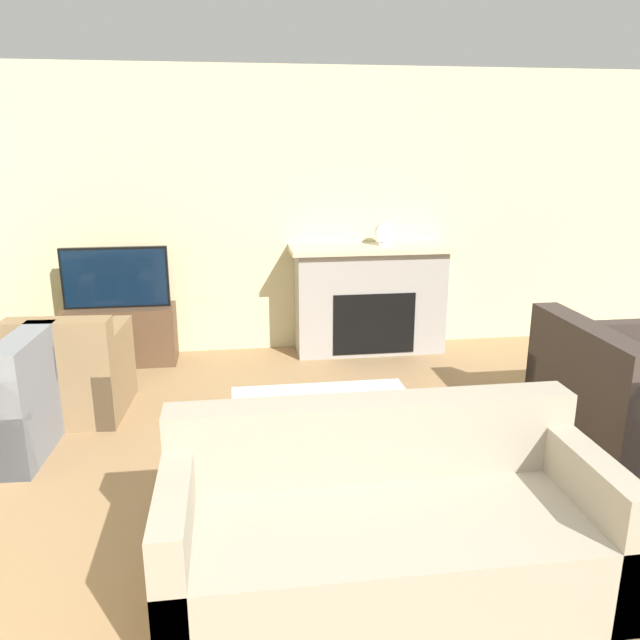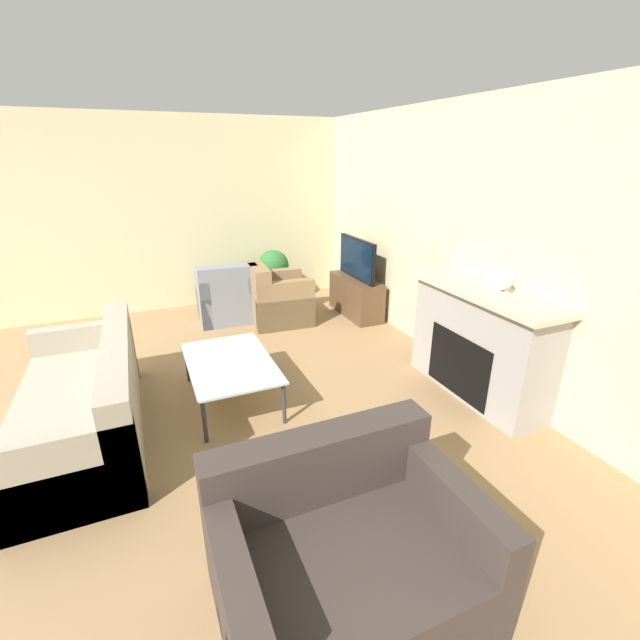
{
  "view_description": "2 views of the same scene",
  "coord_description": "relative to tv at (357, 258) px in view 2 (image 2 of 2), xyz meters",
  "views": [
    {
      "loc": [
        -0.49,
        -1.39,
        2.01
      ],
      "look_at": [
        0.12,
        2.91,
        0.77
      ],
      "focal_mm": 35.0,
      "sensor_mm": 36.0,
      "label": 1
    },
    {
      "loc": [
        3.61,
        1.61,
        2.19
      ],
      "look_at": [
        0.37,
        2.99,
        0.81
      ],
      "focal_mm": 24.0,
      "sensor_mm": 36.0,
      "label": 2
    }
  ],
  "objects": [
    {
      "name": "tv",
      "position": [
        0.0,
        0.0,
        0.0
      ],
      "size": [
        0.95,
        0.06,
        0.56
      ],
      "color": "black",
      "rests_on": "tv_stand"
    },
    {
      "name": "wall_back",
      "position": [
        1.55,
        0.3,
        0.52
      ],
      "size": [
        8.82,
        0.06,
        2.7
      ],
      "color": "beige",
      "rests_on": "ground_plane"
    },
    {
      "name": "wall_left",
      "position": [
        -1.38,
        -2.05,
        0.52
      ],
      "size": [
        0.06,
        7.65,
        2.7
      ],
      "color": "beige",
      "rests_on": "ground_plane"
    },
    {
      "name": "fireplace",
      "position": [
        2.38,
        0.05,
        -0.27
      ],
      "size": [
        1.56,
        0.5,
        1.06
      ],
      "color": "#9E9993",
      "rests_on": "ground_plane"
    },
    {
      "name": "couch_sectional",
      "position": [
        1.71,
        -3.34,
        -0.54
      ],
      "size": [
        2.0,
        0.88,
        0.82
      ],
      "color": "#9E937F",
      "rests_on": "ground_plane"
    },
    {
      "name": "couch_loveseat",
      "position": [
        3.77,
        -2.03,
        -0.54
      ],
      "size": [
        0.94,
        1.28,
        0.82
      ],
      "rotation": [
        0.0,
        0.0,
        1.57
      ],
      "color": "#3D332D",
      "rests_on": "ground_plane"
    },
    {
      "name": "tv_stand",
      "position": [
        0.0,
        0.0,
        -0.55
      ],
      "size": [
        1.01,
        0.38,
        0.55
      ],
      "color": "brown",
      "rests_on": "ground_plane"
    },
    {
      "name": "armchair_accent",
      "position": [
        -0.16,
        -1.12,
        -0.52
      ],
      "size": [
        0.79,
        0.82,
        0.82
      ],
      "rotation": [
        0.0,
        0.0,
        3.07
      ],
      "color": "#8C704C",
      "rests_on": "ground_plane"
    },
    {
      "name": "armchair_by_window",
      "position": [
        -0.56,
        -1.73,
        -0.52
      ],
      "size": [
        0.86,
        0.82,
        0.82
      ],
      "rotation": [
        0.0,
        0.0,
        -1.63
      ],
      "color": "gray",
      "rests_on": "ground_plane"
    },
    {
      "name": "mantel_clock",
      "position": [
        2.52,
        0.05,
        0.35
      ],
      "size": [
        0.19,
        0.07,
        0.22
      ],
      "color": "beige",
      "rests_on": "fireplace"
    },
    {
      "name": "coffee_table",
      "position": [
        1.61,
        -2.15,
        -0.45
      ],
      "size": [
        1.17,
        0.75,
        0.41
      ],
      "color": "#333338",
      "rests_on": "ground_plane"
    },
    {
      "name": "potted_plant",
      "position": [
        -0.98,
        -0.92,
        -0.32
      ],
      "size": [
        0.48,
        0.48,
        0.83
      ],
      "color": "#47474C",
      "rests_on": "ground_plane"
    }
  ]
}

